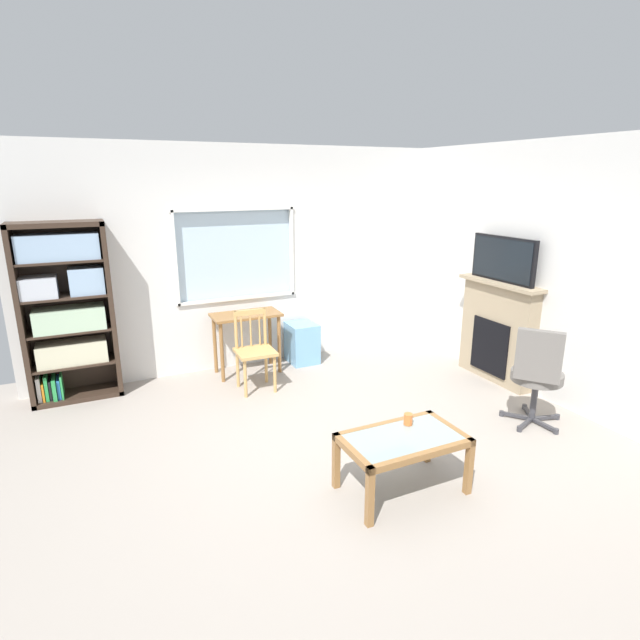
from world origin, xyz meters
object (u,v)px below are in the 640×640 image
object	(u,v)px
fireplace	(497,331)
office_chair	(537,372)
bookshelf	(66,307)
desk_under_window	(246,325)
wooden_chair	(254,350)
plastic_drawer_unit	(302,343)
coffee_table	(403,445)
tv	(503,259)
sippy_cup	(408,419)

from	to	relation	value
fireplace	office_chair	xyz separation A→B (m)	(-0.52, -1.06, -0.04)
bookshelf	fireplace	size ratio (longest dim) A/B	1.60
desk_under_window	office_chair	bearing A→B (deg)	-50.75
wooden_chair	plastic_drawer_unit	size ratio (longest dim) A/B	1.74
bookshelf	coffee_table	size ratio (longest dim) A/B	2.07
wooden_chair	plastic_drawer_unit	bearing A→B (deg)	34.35
desk_under_window	plastic_drawer_unit	bearing A→B (deg)	3.80
plastic_drawer_unit	tv	size ratio (longest dim) A/B	0.58
desk_under_window	coffee_table	xyz separation A→B (m)	(0.32, -2.86, -0.22)
desk_under_window	sippy_cup	xyz separation A→B (m)	(0.46, -2.71, -0.10)
fireplace	bookshelf	bearing A→B (deg)	160.71
wooden_chair	coffee_table	world-z (taller)	wooden_chair
desk_under_window	plastic_drawer_unit	xyz separation A→B (m)	(0.75, 0.05, -0.35)
office_chair	plastic_drawer_unit	bearing A→B (deg)	116.97
plastic_drawer_unit	fireplace	bearing A→B (deg)	-39.62
fireplace	plastic_drawer_unit	bearing A→B (deg)	140.38
fireplace	sippy_cup	bearing A→B (deg)	-149.57
bookshelf	tv	size ratio (longest dim) A/B	2.11
fireplace	office_chair	bearing A→B (deg)	-116.25
desk_under_window	tv	xyz separation A→B (m)	(2.56, -1.47, 0.84)
wooden_chair	coffee_table	bearing A→B (deg)	-80.57
tv	sippy_cup	world-z (taller)	tv
coffee_table	fireplace	bearing A→B (deg)	31.57
office_chair	coffee_table	size ratio (longest dim) A/B	1.09
fireplace	sippy_cup	world-z (taller)	fireplace
desk_under_window	coffee_table	world-z (taller)	desk_under_window
bookshelf	tv	bearing A→B (deg)	-19.37
plastic_drawer_unit	sippy_cup	distance (m)	2.79
bookshelf	wooden_chair	distance (m)	2.01
desk_under_window	coffee_table	size ratio (longest dim) A/B	0.89
fireplace	tv	xyz separation A→B (m)	(-0.02, 0.00, 0.85)
plastic_drawer_unit	wooden_chair	bearing A→B (deg)	-145.65
coffee_table	plastic_drawer_unit	bearing A→B (deg)	81.47
wooden_chair	plastic_drawer_unit	world-z (taller)	wooden_chair
fireplace	office_chair	world-z (taller)	fireplace
desk_under_window	coffee_table	bearing A→B (deg)	-83.69
office_chair	sippy_cup	world-z (taller)	office_chair
plastic_drawer_unit	fireplace	distance (m)	2.40
wooden_chair	fireplace	bearing A→B (deg)	-19.71
plastic_drawer_unit	desk_under_window	bearing A→B (deg)	-176.20
bookshelf	fireplace	world-z (taller)	bookshelf
tv	sippy_cup	size ratio (longest dim) A/B	10.01
desk_under_window	office_chair	size ratio (longest dim) A/B	0.81
bookshelf	plastic_drawer_unit	size ratio (longest dim) A/B	3.67
desk_under_window	sippy_cup	size ratio (longest dim) A/B	9.04
coffee_table	office_chair	bearing A→B (deg)	10.88
wooden_chair	sippy_cup	distance (m)	2.26
plastic_drawer_unit	sippy_cup	size ratio (longest dim) A/B	5.76
desk_under_window	plastic_drawer_unit	size ratio (longest dim) A/B	1.57
desk_under_window	fireplace	distance (m)	2.97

